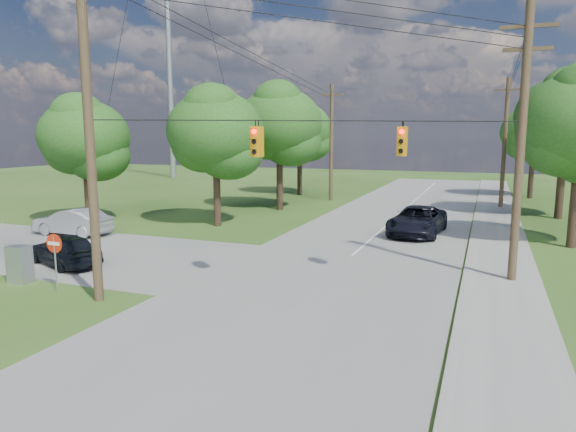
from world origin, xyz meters
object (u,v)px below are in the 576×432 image
at_px(car_cross_silver, 72,222).
at_px(do_not_enter_sign, 55,249).
at_px(car_main_north, 417,220).
at_px(pole_sw, 88,119).
at_px(control_cabinet, 20,264).
at_px(car_cross_dark, 65,249).
at_px(pole_north_w, 331,142).
at_px(pole_north_e, 505,142).
at_px(pole_ne, 521,141).

bearing_deg(car_cross_silver, do_not_enter_sign, 40.77).
bearing_deg(do_not_enter_sign, car_main_north, 54.98).
relative_size(pole_sw, control_cabinet, 8.15).
bearing_deg(car_cross_dark, pole_north_w, -168.60).
xyz_separation_m(pole_north_w, car_main_north, (9.18, -13.43, -4.30)).
bearing_deg(pole_north_w, car_main_north, -55.63).
relative_size(pole_north_e, car_cross_dark, 2.39).
distance_m(car_cross_dark, car_main_north, 18.67).
xyz_separation_m(pole_north_w, car_cross_silver, (-9.17, -20.82, -4.33)).
bearing_deg(do_not_enter_sign, control_cabinet, 171.66).
distance_m(car_cross_dark, control_cabinet, 2.68).
height_order(pole_north_w, car_cross_dark, pole_north_w).
distance_m(pole_north_e, car_cross_dark, 32.31).
height_order(pole_sw, pole_ne, pole_sw).
xyz_separation_m(control_cabinet, do_not_enter_sign, (2.14, -0.30, 0.85)).
xyz_separation_m(pole_north_w, car_cross_dark, (-4.29, -26.35, -4.38)).
xyz_separation_m(pole_sw, do_not_enter_sign, (-2.19, 0.30, -4.64)).
bearing_deg(car_cross_silver, pole_ne, 86.81).
distance_m(pole_north_e, do_not_enter_sign, 33.43).
distance_m(pole_sw, car_cross_dark, 7.91).
distance_m(pole_ne, car_main_north, 10.83).
xyz_separation_m(pole_ne, car_main_north, (-4.72, 8.57, -4.63)).
distance_m(pole_north_w, car_main_north, 16.82).
bearing_deg(car_main_north, pole_sw, -114.47).
relative_size(pole_sw, pole_north_w, 1.20).
distance_m(pole_ne, control_cabinet, 19.73).
bearing_deg(pole_sw, control_cabinet, 172.12).
height_order(car_cross_dark, do_not_enter_sign, do_not_enter_sign).
relative_size(pole_sw, car_main_north, 2.08).
height_order(car_cross_silver, control_cabinet, car_cross_silver).
bearing_deg(pole_north_w, control_cabinet, -97.73).
bearing_deg(car_main_north, pole_ne, -57.15).
distance_m(pole_ne, car_cross_dark, 19.29).
relative_size(pole_ne, do_not_enter_sign, 4.87).
xyz_separation_m(pole_north_e, car_cross_silver, (-23.07, -20.82, -4.33)).
xyz_separation_m(pole_ne, pole_north_e, (-0.00, 22.00, -0.34)).
bearing_deg(car_cross_silver, car_cross_dark, 41.20).
bearing_deg(car_cross_silver, pole_north_e, 131.79).
distance_m(pole_ne, car_cross_silver, 23.57).
xyz_separation_m(car_cross_dark, control_cabinet, (0.36, -2.65, -0.01)).
height_order(pole_north_w, do_not_enter_sign, pole_north_w).
relative_size(pole_sw, car_cross_dark, 2.86).
relative_size(car_cross_dark, do_not_enter_sign, 1.95).
relative_size(pole_north_e, car_cross_silver, 2.16).
distance_m(pole_sw, pole_ne, 15.51).
bearing_deg(pole_sw, car_main_north, 61.49).
bearing_deg(control_cabinet, pole_north_w, 79.32).
bearing_deg(control_cabinet, pole_sw, -10.83).
relative_size(pole_ne, control_cabinet, 7.14).
bearing_deg(control_cabinet, do_not_enter_sign, -10.93).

